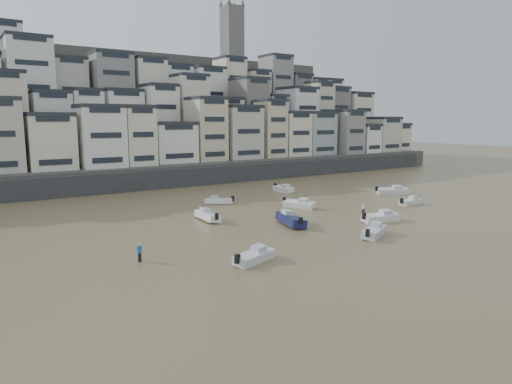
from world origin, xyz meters
TOP-DOWN VIEW (x-y plane):
  - ground at (0.00, 0.00)m, footprint 400.00×400.00m
  - harbor_wall at (10.00, 65.00)m, footprint 140.00×3.00m
  - hillside at (14.73, 104.84)m, footprint 141.04×66.00m
  - boat_a at (10.81, 17.57)m, footprint 5.60×3.92m
  - boat_b at (17.14, 22.08)m, footprint 5.66×2.81m
  - boat_c at (6.68, 27.17)m, footprint 3.69×6.61m
  - boat_d at (30.31, 27.55)m, footprint 4.62×1.55m
  - boat_e at (14.47, 35.01)m, footprint 3.54×5.43m
  - boat_f at (-0.57, 35.11)m, footprint 2.08×5.53m
  - boat_g at (35.56, 35.28)m, footprint 6.06×4.68m
  - boat_h at (6.48, 44.68)m, footprint 4.67×3.91m
  - boat_i at (21.82, 48.29)m, footprint 1.68×5.06m
  - boat_j at (-5.36, 17.33)m, footprint 5.26×3.09m
  - person_blue at (-13.89, 23.30)m, footprint 0.44×0.44m
  - person_pink at (18.55, 26.27)m, footprint 0.44×0.44m

SIDE VIEW (x-z plane):
  - ground at x=0.00m, z-range 0.00..0.00m
  - boat_d at x=30.31m, z-range 0.00..1.26m
  - boat_h at x=6.48m, z-range 0.00..1.27m
  - boat_j at x=-5.36m, z-range 0.00..1.36m
  - boat_i at x=21.82m, z-range 0.00..1.38m
  - boat_e at x=14.47m, z-range 0.00..1.41m
  - boat_a at x=10.81m, z-range 0.00..1.46m
  - boat_b at x=17.14m, z-range 0.00..1.48m
  - boat_f at x=-0.57m, z-range 0.00..1.48m
  - boat_g at x=35.56m, z-range 0.00..1.61m
  - boat_c at x=6.68m, z-range 0.00..1.72m
  - person_blue at x=-13.89m, z-range 0.00..1.74m
  - person_pink at x=18.55m, z-range 0.00..1.74m
  - harbor_wall at x=10.00m, z-range 0.00..3.50m
  - hillside at x=14.73m, z-range -11.99..38.01m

